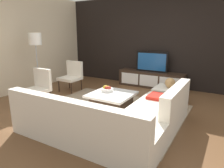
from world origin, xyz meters
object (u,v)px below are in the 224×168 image
object	(u,v)px
coffee_table	(112,101)
accent_chair_near	(39,85)
accent_chair_far	(72,74)
decorative_ball	(170,83)
floor_lamp	(35,42)
media_console	(151,79)
sectional_couch	(114,120)
ottoman	(169,96)
fruit_bowl	(107,89)
television	(152,62)

from	to	relation	value
coffee_table	accent_chair_near	world-z (taller)	accent_chair_near
accent_chair_far	decorative_ball	size ratio (longest dim) A/B	3.56
accent_chair_near	accent_chair_far	size ratio (longest dim) A/B	1.00
floor_lamp	accent_chair_far	size ratio (longest dim) A/B	1.95
media_console	sectional_couch	bearing A→B (deg)	-80.95
ottoman	decorative_ball	bearing A→B (deg)	0.00
fruit_bowl	decorative_ball	size ratio (longest dim) A/B	1.14
media_console	fruit_bowl	xyz separation A→B (m)	(-0.28, -2.20, 0.18)
television	floor_lamp	xyz separation A→B (m)	(-2.50, -2.27, 0.62)
ottoman	media_console	bearing A→B (deg)	126.62
coffee_table	media_console	bearing A→B (deg)	87.51
media_console	decorative_ball	world-z (taller)	decorative_ball
coffee_table	accent_chair_near	size ratio (longest dim) A/B	1.07
sectional_couch	fruit_bowl	size ratio (longest dim) A/B	9.00
television	ottoman	distance (m)	1.66
media_console	television	size ratio (longest dim) A/B	2.07
sectional_couch	ottoman	distance (m)	2.10
accent_chair_near	ottoman	xyz separation A→B (m)	(2.68, 1.65, -0.29)
fruit_bowl	decorative_ball	bearing A→B (deg)	38.63
decorative_ball	television	bearing A→B (deg)	126.61
floor_lamp	fruit_bowl	world-z (taller)	floor_lamp
television	ottoman	size ratio (longest dim) A/B	1.43
fruit_bowl	coffee_table	bearing A→B (deg)	-28.57
ottoman	fruit_bowl	distance (m)	1.56
television	floor_lamp	world-z (taller)	floor_lamp
sectional_couch	fruit_bowl	world-z (taller)	sectional_couch
coffee_table	accent_chair_far	xyz separation A→B (m)	(-1.82, 0.77, 0.29)
ottoman	fruit_bowl	world-z (taller)	fruit_bowl
floor_lamp	ottoman	world-z (taller)	floor_lamp
floor_lamp	ottoman	size ratio (longest dim) A/B	2.42
media_console	coffee_table	distance (m)	2.30
coffee_table	ottoman	size ratio (longest dim) A/B	1.33
accent_chair_far	fruit_bowl	bearing A→B (deg)	-27.41
coffee_table	decorative_ball	size ratio (longest dim) A/B	3.80
accent_chair_near	floor_lamp	distance (m)	1.35
television	accent_chair_far	xyz separation A→B (m)	(-1.92, -1.53, -0.33)
media_console	accent_chair_far	distance (m)	2.46
floor_lamp	decorative_ball	distance (m)	3.69
fruit_bowl	television	bearing A→B (deg)	82.63
television	coffee_table	bearing A→B (deg)	-92.49
coffee_table	accent_chair_far	bearing A→B (deg)	157.05
sectional_couch	floor_lamp	world-z (taller)	floor_lamp
ottoman	accent_chair_far	xyz separation A→B (m)	(-2.83, -0.29, 0.29)
sectional_couch	fruit_bowl	bearing A→B (deg)	126.41
accent_chair_near	floor_lamp	xyz separation A→B (m)	(-0.74, 0.61, 0.95)
media_console	coffee_table	size ratio (longest dim) A/B	2.23
floor_lamp	accent_chair_near	bearing A→B (deg)	-39.62
accent_chair_far	decorative_ball	world-z (taller)	accent_chair_far
floor_lamp	ottoman	xyz separation A→B (m)	(3.42, 1.04, -1.24)
media_console	decorative_ball	distance (m)	1.56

